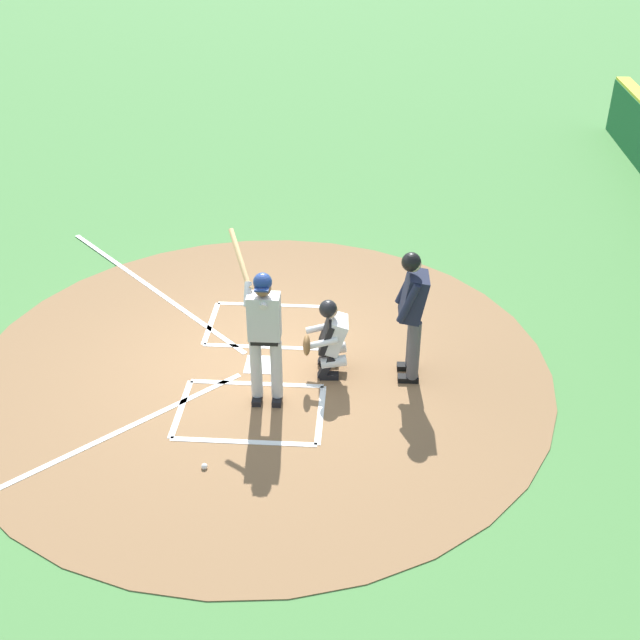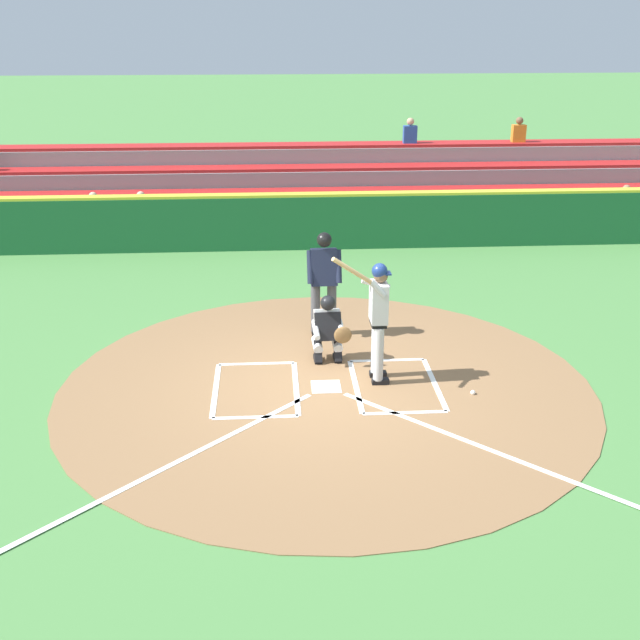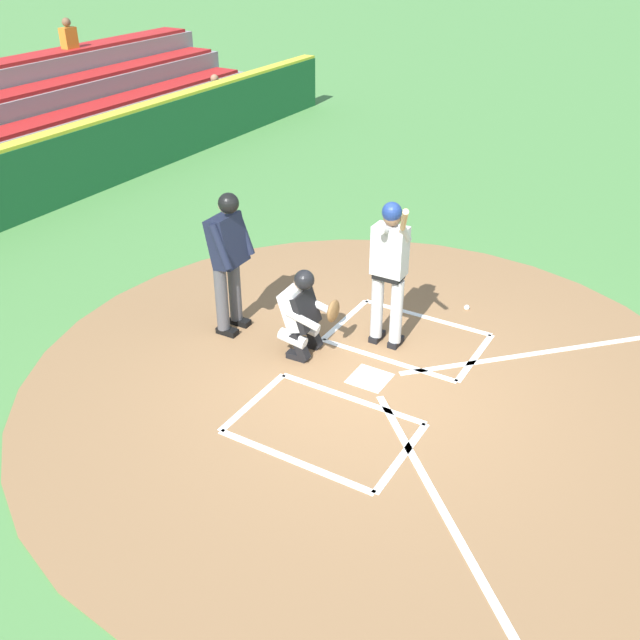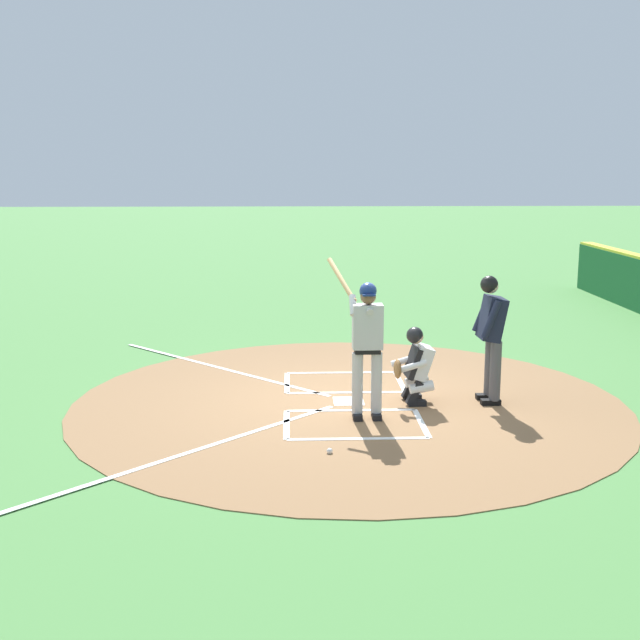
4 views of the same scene
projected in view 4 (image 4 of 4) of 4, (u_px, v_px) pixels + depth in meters
ground_plane at (348, 402)px, 11.65m from camera, size 120.00×120.00×0.00m
dirt_circle at (349, 402)px, 11.65m from camera, size 8.00×8.00×0.01m
home_plate_and_chalk at (288, 402)px, 11.62m from camera, size 7.93×4.91×0.01m
batter at (367, 340)px, 10.69m from camera, size 0.92×0.72×2.13m
catcher at (415, 364)px, 11.47m from camera, size 0.61×0.61×1.13m
plate_umpire at (491, 330)px, 11.42m from camera, size 0.59×0.41×1.86m
baseball at (330, 451)px, 9.53m from camera, size 0.07×0.07×0.07m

